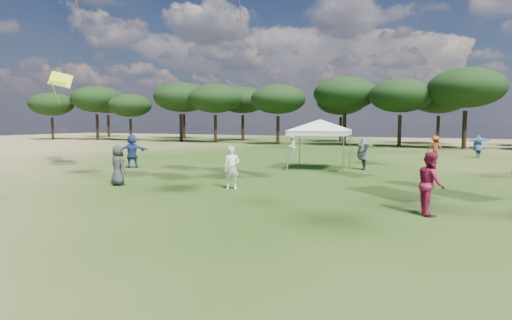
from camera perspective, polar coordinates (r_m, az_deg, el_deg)
The scene contains 3 objects.
tree_line at distance 47.88m, azimuth 25.03°, elevation 8.11°, with size 108.78×17.63×7.77m.
tent_left at distance 23.64m, azimuth 8.56°, elevation 5.07°, with size 6.24×6.24×3.01m.
festival_crowd at distance 22.78m, azimuth 16.62°, elevation 0.56°, with size 28.12×22.75×1.90m.
Camera 1 is at (1.80, -0.38, 2.64)m, focal length 30.00 mm.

